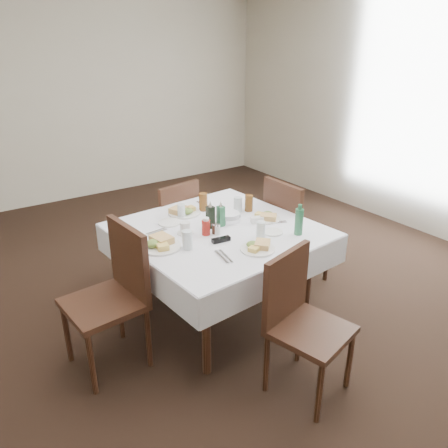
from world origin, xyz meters
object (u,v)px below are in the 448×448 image
object	(u,v)px
water_e	(238,205)
coffee_mug	(185,228)
dining_table	(218,238)
green_bottle	(299,221)
chair_south	(299,314)
water_s	(261,230)
chair_north	(173,222)
bread_basket	(228,217)
chair_west	(116,288)
water_w	(187,240)
chair_east	(291,225)
water_n	(181,211)
oil_cruet_green	(221,215)
ketchup_bottle	(206,227)
oil_cruet_dark	(210,216)

from	to	relation	value
water_e	coffee_mug	distance (m)	0.60
dining_table	coffee_mug	bearing A→B (deg)	164.85
water_e	green_bottle	size ratio (longest dim) A/B	0.54
chair_south	water_s	xyz separation A→B (m)	(0.19, 0.63, 0.29)
chair_north	bread_basket	xyz separation A→B (m)	(0.11, -0.73, 0.27)
water_e	bread_basket	xyz separation A→B (m)	(-0.18, -0.11, -0.03)
chair_west	dining_table	bearing A→B (deg)	4.11
dining_table	water_e	size ratio (longest dim) A/B	11.65
chair_west	water_e	distance (m)	1.26
chair_west	water_w	xyz separation A→B (m)	(0.51, -0.10, 0.26)
dining_table	water_w	xyz separation A→B (m)	(-0.36, -0.16, 0.14)
chair_east	water_e	bearing A→B (deg)	165.79
water_w	water_e	bearing A→B (deg)	27.48
water_w	water_n	bearing A→B (deg)	64.83
chair_west	water_s	size ratio (longest dim) A/B	8.05
chair_north	oil_cruet_green	xyz separation A→B (m)	(0.00, -0.79, 0.33)
bread_basket	ketchup_bottle	xyz separation A→B (m)	(-0.29, -0.13, 0.03)
dining_table	chair_west	distance (m)	0.88
chair_east	water_w	world-z (taller)	chair_east
chair_east	oil_cruet_dark	distance (m)	0.91
water_w	chair_north	bearing A→B (deg)	67.44
water_w	green_bottle	distance (m)	0.84
dining_table	chair_east	bearing A→B (deg)	5.17
chair_east	water_w	xyz separation A→B (m)	(-1.19, -0.24, 0.27)
chair_west	oil_cruet_green	distance (m)	0.96
chair_north	ketchup_bottle	xyz separation A→B (m)	(-0.18, -0.86, 0.30)
water_s	water_n	bearing A→B (deg)	113.64
ketchup_bottle	water_s	bearing A→B (deg)	-41.90
chair_west	green_bottle	world-z (taller)	green_bottle
water_s	ketchup_bottle	bearing A→B (deg)	138.10
chair_south	water_n	bearing A→B (deg)	94.28
water_n	water_s	bearing A→B (deg)	-66.36
chair_west	water_n	world-z (taller)	chair_west
water_w	ketchup_bottle	world-z (taller)	ketchup_bottle
water_e	oil_cruet_dark	distance (m)	0.40
water_e	chair_east	bearing A→B (deg)	-14.21
oil_cruet_green	ketchup_bottle	size ratio (longest dim) A/B	1.54
chair_north	oil_cruet_green	bearing A→B (deg)	-89.99
chair_south	water_w	bearing A→B (deg)	113.44
water_n	oil_cruet_dark	world-z (taller)	oil_cruet_dark
water_n	water_s	size ratio (longest dim) A/B	0.94
chair_south	chair_east	world-z (taller)	chair_east
bread_basket	green_bottle	size ratio (longest dim) A/B	0.86
ketchup_bottle	dining_table	bearing A→B (deg)	15.85
chair_south	bread_basket	xyz separation A→B (m)	(0.18, 1.03, 0.26)
dining_table	oil_cruet_green	distance (m)	0.18
water_e	bread_basket	bearing A→B (deg)	-148.02
chair_west	oil_cruet_dark	size ratio (longest dim) A/B	4.53
ketchup_bottle	chair_east	bearing A→B (deg)	6.71
water_s	water_e	xyz separation A→B (m)	(0.17, 0.51, 0.00)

